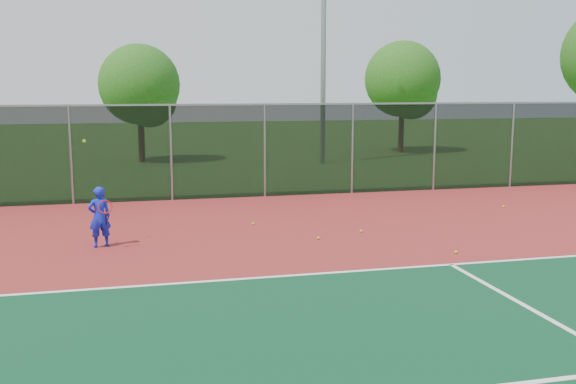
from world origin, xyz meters
The scene contains 12 objects.
ground centered at (0.00, 0.00, 0.00)m, with size 120.00×120.00×0.00m, color #265718.
court_apron centered at (0.00, 2.00, 0.01)m, with size 30.00×20.00×0.02m, color maroon.
fence_back centered at (0.00, 12.00, 1.56)m, with size 30.00×0.06×3.03m.
tennis_player centered at (-4.92, 6.20, 0.71)m, with size 0.59×0.64×2.40m.
practice_ball_0 centered at (2.53, 3.79, 0.06)m, with size 0.07×0.07×0.07m, color #BACC17.
practice_ball_1 centered at (0.02, 5.73, 0.06)m, with size 0.07×0.07×0.07m, color #BACC17.
practice_ball_2 centered at (-1.18, 7.69, 0.06)m, with size 0.07×0.07×0.07m, color #BACC17.
practice_ball_3 centered at (6.50, 8.36, 0.06)m, with size 0.07×0.07×0.07m, color #BACC17.
practice_ball_4 centered at (1.25, 6.21, 0.06)m, with size 0.07×0.07×0.07m, color #BACC17.
floodlight_n centered at (4.54, 20.70, 6.61)m, with size 0.90×0.40×11.68m.
tree_back_left centered at (-3.69, 23.19, 3.52)m, with size 3.83×3.83×5.62m.
tree_back_mid centered at (10.42, 24.80, 3.83)m, with size 4.15×4.15×6.10m.
Camera 1 is at (-4.08, -8.37, 3.53)m, focal length 40.00 mm.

